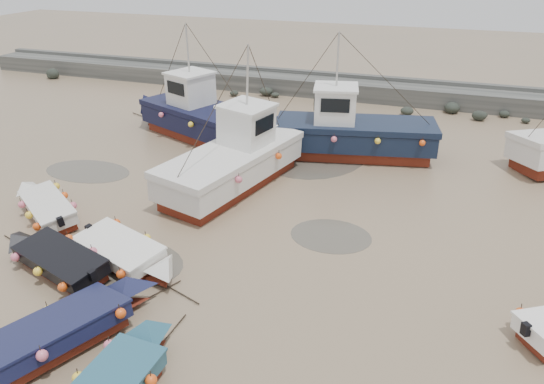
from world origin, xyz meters
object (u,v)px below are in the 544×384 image
(dinghy_0, at_px, (47,203))
(cabin_boat_0, at_px, (198,115))
(person, at_px, (227,168))
(cabin_boat_1, at_px, (239,157))
(cabin_boat_2, at_px, (343,131))
(dinghy_1, at_px, (61,329))
(dinghy_5, at_px, (127,252))
(dinghy_4, at_px, (56,255))
(dinghy_2, at_px, (116,380))

(dinghy_0, height_order, cabin_boat_0, cabin_boat_0)
(dinghy_0, bearing_deg, person, 0.31)
(cabin_boat_1, xyz_separation_m, cabin_boat_2, (3.63, 5.04, -0.00))
(dinghy_1, bearing_deg, dinghy_5, 121.01)
(dinghy_4, xyz_separation_m, dinghy_5, (2.11, 1.00, 0.00))
(cabin_boat_2, relative_size, person, 5.86)
(cabin_boat_0, height_order, cabin_boat_1, same)
(dinghy_2, height_order, cabin_boat_1, cabin_boat_1)
(dinghy_2, height_order, person, dinghy_2)
(cabin_boat_2, xyz_separation_m, person, (-4.95, -3.59, -1.30))
(dinghy_0, distance_m, person, 8.52)
(dinghy_1, relative_size, person, 3.35)
(cabin_boat_1, relative_size, person, 5.79)
(cabin_boat_2, bearing_deg, dinghy_5, 148.08)
(dinghy_1, xyz_separation_m, dinghy_2, (2.50, -1.09, 0.03))
(dinghy_1, distance_m, dinghy_4, 4.04)
(dinghy_2, bearing_deg, cabin_boat_2, 86.46)
(dinghy_0, xyz_separation_m, dinghy_4, (3.04, -3.10, 0.00))
(dinghy_5, bearing_deg, dinghy_0, -92.22)
(dinghy_5, xyz_separation_m, cabin_boat_0, (-3.76, 12.89, 0.74))
(dinghy_1, relative_size, cabin_boat_2, 0.57)
(dinghy_1, bearing_deg, dinghy_2, -0.50)
(dinghy_2, bearing_deg, person, 104.87)
(dinghy_1, bearing_deg, cabin_boat_2, 99.65)
(dinghy_5, bearing_deg, person, -157.67)
(cabin_boat_0, bearing_deg, dinghy_1, -142.45)
(dinghy_1, height_order, cabin_boat_0, cabin_boat_0)
(dinghy_0, relative_size, cabin_boat_0, 0.47)
(dinghy_2, bearing_deg, dinghy_5, 122.13)
(dinghy_0, relative_size, cabin_boat_1, 0.47)
(dinghy_4, relative_size, dinghy_5, 1.04)
(dinghy_1, relative_size, dinghy_5, 1.18)
(dinghy_0, bearing_deg, cabin_boat_0, 27.03)
(dinghy_1, height_order, cabin_boat_2, cabin_boat_2)
(dinghy_0, bearing_deg, dinghy_4, -101.20)
(cabin_boat_1, bearing_deg, person, 144.99)
(dinghy_4, distance_m, cabin_boat_0, 14.01)
(dinghy_4, distance_m, dinghy_5, 2.34)
(dinghy_0, relative_size, dinghy_2, 0.97)
(dinghy_0, xyz_separation_m, person, (4.76, 7.05, -0.55))
(cabin_boat_0, bearing_deg, cabin_boat_2, -67.84)
(cabin_boat_1, bearing_deg, cabin_boat_2, 66.88)
(dinghy_1, bearing_deg, dinghy_4, 154.51)
(dinghy_2, xyz_separation_m, dinghy_4, (-5.17, 4.12, -0.01))
(dinghy_1, bearing_deg, cabin_boat_1, 111.28)
(dinghy_4, height_order, dinghy_5, same)
(cabin_boat_0, xyz_separation_m, cabin_boat_1, (4.69, -5.19, 0.01))
(cabin_boat_0, distance_m, cabin_boat_1, 7.00)
(cabin_boat_1, bearing_deg, dinghy_0, -124.65)
(dinghy_4, bearing_deg, dinghy_0, 62.69)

